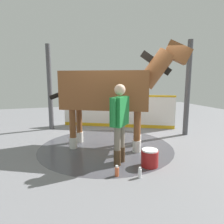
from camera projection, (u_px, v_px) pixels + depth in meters
The scene contains 10 objects.
ground_plane at pixel (118, 144), 5.48m from camera, with size 16.00×16.00×0.02m, color gray.
wet_patch at pixel (106, 146), 5.23m from camera, with size 3.47×3.47×0.00m, color #4C4C54.
barrier_wall at pixel (118, 112), 7.31m from camera, with size 3.69×1.94×1.19m.
roof_post_near at pixel (188, 89), 6.13m from camera, with size 0.16×0.16×2.92m, color #4C4C51.
roof_post_far at pixel (50, 88), 6.85m from camera, with size 0.16×0.16×2.92m, color #4C4C51.
horse at pixel (111, 91), 4.97m from camera, with size 3.23×1.94×2.64m.
handler at pixel (120, 119), 4.03m from camera, with size 0.49×0.51×1.66m.
wash_bucket at pixel (150, 158), 4.02m from camera, with size 0.35×0.35×0.36m.
bottle_shampoo at pixel (140, 173), 3.56m from camera, with size 0.06×0.06×0.20m.
bottle_spray at pixel (117, 171), 3.62m from camera, with size 0.08×0.08×0.20m.
Camera 1 is at (1.75, 4.97, 1.75)m, focal length 31.84 mm.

